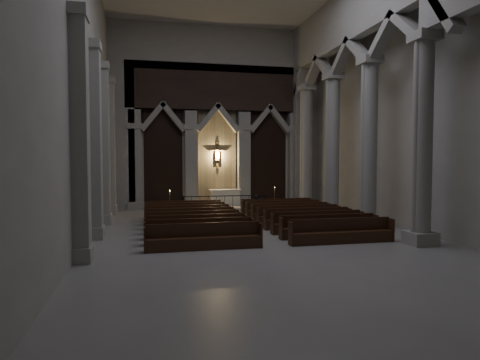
{
  "coord_description": "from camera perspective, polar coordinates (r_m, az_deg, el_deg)",
  "views": [
    {
      "loc": [
        -4.74,
        -16.83,
        3.33
      ],
      "look_at": [
        -0.36,
        3.0,
        2.27
      ],
      "focal_mm": 32.0,
      "sensor_mm": 36.0,
      "label": 1
    }
  ],
  "objects": [
    {
      "name": "pews",
      "position": [
        20.25,
        1.22,
        -5.58
      ],
      "size": [
        9.67,
        8.83,
        0.95
      ],
      "color": "black",
      "rests_on": "ground"
    },
    {
      "name": "worshipper",
      "position": [
        24.38,
        2.25,
        -3.43
      ],
      "size": [
        0.51,
        0.41,
        1.21
      ],
      "primitive_type": "imported",
      "rotation": [
        0.0,
        0.0,
        0.32
      ],
      "color": "black",
      "rests_on": "ground"
    },
    {
      "name": "altar_rail",
      "position": [
        26.39,
        -2.06,
        -2.77
      ],
      "size": [
        5.19,
        0.09,
        1.02
      ],
      "color": "black",
      "rests_on": "ground"
    },
    {
      "name": "room",
      "position": [
        18.0,
        3.31,
        16.72
      ],
      "size": [
        24.0,
        24.1,
        12.0
      ],
      "color": "gray",
      "rests_on": "ground"
    },
    {
      "name": "altar",
      "position": [
        28.64,
        -2.02,
        -2.31
      ],
      "size": [
        2.09,
        0.84,
        1.06
      ],
      "color": "silver",
      "rests_on": "sanctuary_step"
    },
    {
      "name": "sanctuary_step",
      "position": [
        28.02,
        -2.65,
        -3.68
      ],
      "size": [
        8.5,
        2.6,
        0.15
      ],
      "primitive_type": "cube",
      "color": "#9A9790",
      "rests_on": "ground"
    },
    {
      "name": "candle_stand_right",
      "position": [
        27.62,
        4.62,
        -3.12
      ],
      "size": [
        0.24,
        0.24,
        1.44
      ],
      "color": "olive",
      "rests_on": "ground"
    },
    {
      "name": "left_pilasters",
      "position": [
        20.43,
        -18.16,
        4.47
      ],
      "size": [
        0.6,
        13.0,
        8.03
      ],
      "color": "#9A9790",
      "rests_on": "ground"
    },
    {
      "name": "candle_stand_left",
      "position": [
        26.17,
        -9.34,
        -3.55
      ],
      "size": [
        0.23,
        0.23,
        1.34
      ],
      "color": "olive",
      "rests_on": "ground"
    },
    {
      "name": "right_arcade",
      "position": [
        21.33,
        17.17,
        15.04
      ],
      "size": [
        1.0,
        24.0,
        12.0
      ],
      "color": "#9A9790",
      "rests_on": "ground"
    },
    {
      "name": "sanctuary_wall",
      "position": [
        28.94,
        -3.0,
        9.51
      ],
      "size": [
        14.0,
        0.77,
        12.0
      ],
      "color": "#9A9790",
      "rests_on": "ground"
    }
  ]
}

